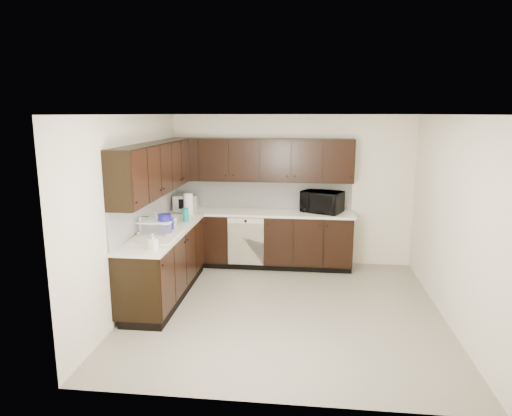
{
  "coord_description": "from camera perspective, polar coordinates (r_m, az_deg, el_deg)",
  "views": [
    {
      "loc": [
        0.26,
        -5.59,
        2.51
      ],
      "look_at": [
        -0.44,
        0.6,
        1.22
      ],
      "focal_mm": 32.0,
      "sensor_mm": 36.0,
      "label": 1
    }
  ],
  "objects": [
    {
      "name": "floor",
      "position": [
        6.13,
        3.57,
        -12.5
      ],
      "size": [
        4.0,
        4.0,
        0.0
      ],
      "primitive_type": "plane",
      "color": "gray",
      "rests_on": "ground"
    },
    {
      "name": "ceiling",
      "position": [
        5.59,
        3.9,
        11.57
      ],
      "size": [
        4.0,
        4.0,
        0.0
      ],
      "primitive_type": "plane",
      "rotation": [
        3.14,
        0.0,
        0.0
      ],
      "color": "white",
      "rests_on": "wall_back"
    },
    {
      "name": "wall_back",
      "position": [
        7.69,
        4.46,
        2.25
      ],
      "size": [
        4.0,
        0.02,
        2.5
      ],
      "primitive_type": "cube",
      "color": "beige",
      "rests_on": "floor"
    },
    {
      "name": "wall_left",
      "position": [
        6.15,
        -15.21,
        -0.53
      ],
      "size": [
        0.02,
        4.0,
        2.5
      ],
      "primitive_type": "cube",
      "color": "beige",
      "rests_on": "floor"
    },
    {
      "name": "wall_right",
      "position": [
        5.99,
        23.23,
        -1.42
      ],
      "size": [
        0.02,
        4.0,
        2.5
      ],
      "primitive_type": "cube",
      "color": "beige",
      "rests_on": "floor"
    },
    {
      "name": "wall_front",
      "position": [
        3.81,
        2.25,
        -7.63
      ],
      "size": [
        4.0,
        0.02,
        2.5
      ],
      "primitive_type": "cube",
      "color": "beige",
      "rests_on": "floor"
    },
    {
      "name": "lower_cabinets",
      "position": [
        7.13,
        -4.06,
        -5.43
      ],
      "size": [
        3.0,
        2.8,
        0.9
      ],
      "color": "black",
      "rests_on": "floor"
    },
    {
      "name": "countertop",
      "position": [
        6.99,
        -4.15,
        -1.47
      ],
      "size": [
        3.03,
        2.83,
        0.04
      ],
      "color": "silver",
      "rests_on": "lower_cabinets"
    },
    {
      "name": "backsplash",
      "position": [
        7.18,
        -5.51,
        0.98
      ],
      "size": [
        3.0,
        2.8,
        0.48
      ],
      "color": "silver",
      "rests_on": "countertop"
    },
    {
      "name": "upper_cabinets",
      "position": [
        6.96,
        -4.87,
        5.56
      ],
      "size": [
        3.0,
        2.8,
        0.7
      ],
      "color": "black",
      "rests_on": "wall_back"
    },
    {
      "name": "dishwasher",
      "position": [
        7.33,
        -1.29,
        -3.84
      ],
      "size": [
        0.58,
        0.04,
        0.78
      ],
      "color": "beige",
      "rests_on": "lower_cabinets"
    },
    {
      "name": "sink",
      "position": [
        6.12,
        -12.28,
        -4.01
      ],
      "size": [
        0.54,
        0.82,
        0.42
      ],
      "color": "beige",
      "rests_on": "countertop"
    },
    {
      "name": "microwave",
      "position": [
        7.46,
        8.25,
        0.79
      ],
      "size": [
        0.74,
        0.64,
        0.34
      ],
      "primitive_type": "imported",
      "rotation": [
        0.0,
        0.0,
        -0.42
      ],
      "color": "black",
      "rests_on": "countertop"
    },
    {
      "name": "soap_bottle_a",
      "position": [
        5.51,
        -12.74,
        -4.14
      ],
      "size": [
        0.11,
        0.11,
        0.19
      ],
      "primitive_type": "imported",
      "rotation": [
        0.0,
        0.0,
        -0.36
      ],
      "color": "gray",
      "rests_on": "countertop"
    },
    {
      "name": "soap_bottle_b",
      "position": [
        6.38,
        -12.39,
        -1.67
      ],
      "size": [
        0.11,
        0.11,
        0.25
      ],
      "primitive_type": "imported",
      "rotation": [
        0.0,
        0.0,
        0.15
      ],
      "color": "gray",
      "rests_on": "countertop"
    },
    {
      "name": "toaster_oven",
      "position": [
        7.69,
        -8.8,
        0.71
      ],
      "size": [
        0.42,
        0.34,
        0.24
      ],
      "primitive_type": "cube",
      "rotation": [
        0.0,
        0.0,
        0.14
      ],
      "color": "silver",
      "rests_on": "countertop"
    },
    {
      "name": "storage_bin",
      "position": [
        6.22,
        -12.37,
        -2.37
      ],
      "size": [
        0.49,
        0.4,
        0.17
      ],
      "primitive_type": "cube",
      "rotation": [
        0.0,
        0.0,
        -0.17
      ],
      "color": "silver",
      "rests_on": "countertop"
    },
    {
      "name": "blue_pitcher",
      "position": [
        6.17,
        -11.33,
        -1.99
      ],
      "size": [
        0.19,
        0.19,
        0.27
      ],
      "primitive_type": "cylinder",
      "rotation": [
        0.0,
        0.0,
        0.05
      ],
      "color": "#160F8E",
      "rests_on": "countertop"
    },
    {
      "name": "teal_tumbler",
      "position": [
        6.83,
        -8.79,
        -0.85
      ],
      "size": [
        0.11,
        0.11,
        0.2
      ],
      "primitive_type": "cylinder",
      "rotation": [
        0.0,
        0.0,
        0.27
      ],
      "color": "#0B7F7F",
      "rests_on": "countertop"
    },
    {
      "name": "paper_towel_roll",
      "position": [
        7.32,
        -8.44,
        0.51
      ],
      "size": [
        0.15,
        0.15,
        0.33
      ],
      "primitive_type": "cylinder",
      "rotation": [
        0.0,
        0.0,
        0.01
      ],
      "color": "silver",
      "rests_on": "countertop"
    }
  ]
}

